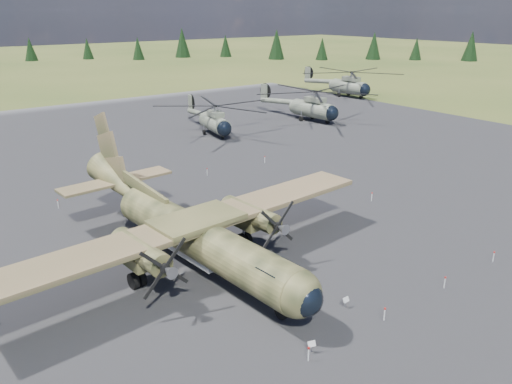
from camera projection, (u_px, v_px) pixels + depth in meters
ground at (228, 247)px, 38.29m from camera, size 500.00×500.00×0.00m
apron at (167, 208)px, 45.81m from camera, size 120.00×120.00×0.04m
transport_plane at (189, 227)px, 35.05m from camera, size 29.54×26.77×9.72m
helicopter_near at (214, 114)px, 71.38m from camera, size 20.43×21.94×4.47m
helicopter_mid at (313, 100)px, 80.39m from camera, size 21.45×24.06×4.99m
helicopter_far at (349, 79)px, 102.82m from camera, size 21.58×25.02×5.31m
info_placard_left at (311, 345)px, 26.41m from camera, size 0.47×0.29×0.68m
info_placard_right at (346, 301)px, 30.41m from camera, size 0.45×0.20×0.70m
barrier_fence at (223, 243)px, 37.80m from camera, size 33.12×29.62×0.85m
treeline at (250, 206)px, 33.63m from camera, size 344.54×338.70×10.87m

